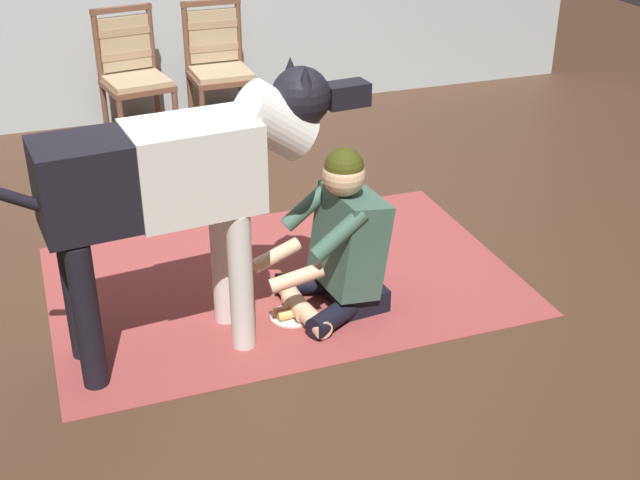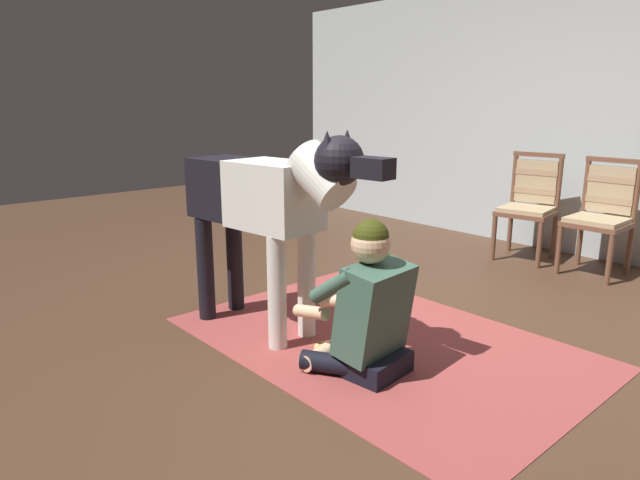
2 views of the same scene
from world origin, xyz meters
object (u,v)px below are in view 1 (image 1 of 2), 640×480
Objects in this scene: person_sitting_on_floor at (340,245)px; hot_dog_on_plate at (292,313)px; dining_chair_right_of_pair at (218,61)px; large_dog at (181,179)px; dining_chair_left_of_pair at (132,69)px.

person_sitting_on_floor is 3.90× the size of hot_dog_on_plate.
dining_chair_right_of_pair is 4.46× the size of hot_dog_on_plate.
large_dog is (-0.78, -0.08, 0.50)m from person_sitting_on_floor.
hot_dog_on_plate is at bearing -96.73° from dining_chair_right_of_pair.
person_sitting_on_floor reaches higher than hot_dog_on_plate.
dining_chair_left_of_pair is 2.91m from large_dog.
hot_dog_on_plate is (-0.33, -2.84, -0.52)m from dining_chair_right_of_pair.
dining_chair_right_of_pair is 0.58× the size of large_dog.
large_dog reaches higher than dining_chair_right_of_pair.
large_dog is at bearing -106.30° from dining_chair_right_of_pair.
dining_chair_left_of_pair reaches higher than person_sitting_on_floor.
person_sitting_on_floor is at bearing -91.41° from dining_chair_right_of_pair.
dining_chair_left_of_pair is 1.14× the size of person_sitting_on_floor.
hot_dog_on_plate is (-0.27, -0.03, -0.33)m from person_sitting_on_floor.
dining_chair_right_of_pair is 2.82m from person_sitting_on_floor.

